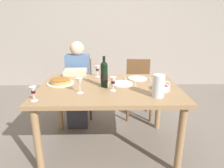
% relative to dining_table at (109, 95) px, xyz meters
% --- Properties ---
extents(ground_plane, '(8.00, 8.00, 0.00)m').
position_rel_dining_table_xyz_m(ground_plane, '(0.00, 0.00, -0.67)').
color(ground_plane, slate).
extents(back_wall, '(8.00, 0.10, 2.80)m').
position_rel_dining_table_xyz_m(back_wall, '(0.00, 2.40, 0.73)').
color(back_wall, '#A3998E').
rests_on(back_wall, ground).
extents(dining_table, '(1.50, 1.00, 0.76)m').
position_rel_dining_table_xyz_m(dining_table, '(0.00, 0.00, 0.00)').
color(dining_table, '#9E7A51').
rests_on(dining_table, ground).
extents(wine_bottle, '(0.08, 0.08, 0.33)m').
position_rel_dining_table_xyz_m(wine_bottle, '(-0.05, 0.00, 0.23)').
color(wine_bottle, black).
rests_on(wine_bottle, dining_table).
extents(water_pitcher, '(0.17, 0.11, 0.21)m').
position_rel_dining_table_xyz_m(water_pitcher, '(0.46, -0.30, 0.19)').
color(water_pitcher, silver).
rests_on(water_pitcher, dining_table).
extents(baked_tart, '(0.30, 0.30, 0.06)m').
position_rel_dining_table_xyz_m(baked_tart, '(-0.55, 0.12, 0.12)').
color(baked_tart, silver).
rests_on(baked_tart, dining_table).
extents(salad_bowl, '(0.17, 0.17, 0.05)m').
position_rel_dining_table_xyz_m(salad_bowl, '(0.54, -0.11, 0.12)').
color(salad_bowl, silver).
rests_on(salad_bowl, dining_table).
extents(wine_glass_left_diner, '(0.07, 0.07, 0.13)m').
position_rel_dining_table_xyz_m(wine_glass_left_diner, '(-0.67, -0.37, 0.19)').
color(wine_glass_left_diner, silver).
rests_on(wine_glass_left_diner, dining_table).
extents(wine_glass_right_diner, '(0.07, 0.07, 0.14)m').
position_rel_dining_table_xyz_m(wine_glass_right_diner, '(-0.14, 0.39, 0.19)').
color(wine_glass_right_diner, silver).
rests_on(wine_glass_right_diner, dining_table).
extents(wine_glass_centre, '(0.07, 0.07, 0.14)m').
position_rel_dining_table_xyz_m(wine_glass_centre, '(0.04, -0.12, 0.19)').
color(wine_glass_centre, silver).
rests_on(wine_glass_centre, dining_table).
extents(wine_glass_spare, '(0.07, 0.07, 0.15)m').
position_rel_dining_table_xyz_m(wine_glass_spare, '(-0.29, -0.18, 0.20)').
color(wine_glass_spare, silver).
rests_on(wine_glass_spare, dining_table).
extents(dinner_plate_left_setting, '(0.23, 0.23, 0.01)m').
position_rel_dining_table_xyz_m(dinner_plate_left_setting, '(0.35, 0.29, 0.10)').
color(dinner_plate_left_setting, silver).
rests_on(dinner_plate_left_setting, dining_table).
extents(dinner_plate_right_setting, '(0.24, 0.24, 0.01)m').
position_rel_dining_table_xyz_m(dinner_plate_right_setting, '(0.14, 0.09, 0.10)').
color(dinner_plate_right_setting, white).
rests_on(dinner_plate_right_setting, dining_table).
extents(fork_left_setting, '(0.03, 0.16, 0.00)m').
position_rel_dining_table_xyz_m(fork_left_setting, '(0.20, 0.29, 0.09)').
color(fork_left_setting, silver).
rests_on(fork_left_setting, dining_table).
extents(knife_left_setting, '(0.02, 0.18, 0.00)m').
position_rel_dining_table_xyz_m(knife_left_setting, '(0.50, 0.29, 0.09)').
color(knife_left_setting, silver).
rests_on(knife_left_setting, dining_table).
extents(knife_right_setting, '(0.01, 0.18, 0.00)m').
position_rel_dining_table_xyz_m(knife_right_setting, '(0.29, 0.09, 0.09)').
color(knife_right_setting, silver).
rests_on(knife_right_setting, dining_table).
extents(spoon_right_setting, '(0.03, 0.16, 0.00)m').
position_rel_dining_table_xyz_m(spoon_right_setting, '(-0.01, 0.09, 0.09)').
color(spoon_right_setting, silver).
rests_on(spoon_right_setting, dining_table).
extents(chair_left, '(0.41, 0.41, 0.87)m').
position_rel_dining_table_xyz_m(chair_left, '(-0.45, 0.92, -0.17)').
color(chair_left, brown).
rests_on(chair_left, ground).
extents(diner_left, '(0.35, 0.51, 1.16)m').
position_rel_dining_table_xyz_m(diner_left, '(-0.45, 0.68, -0.05)').
color(diner_left, '#4C6B93').
rests_on(diner_left, ground).
extents(chair_right, '(0.42, 0.42, 0.87)m').
position_rel_dining_table_xyz_m(chair_right, '(0.45, 0.86, -0.17)').
color(chair_right, brown).
rests_on(chair_right, ground).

